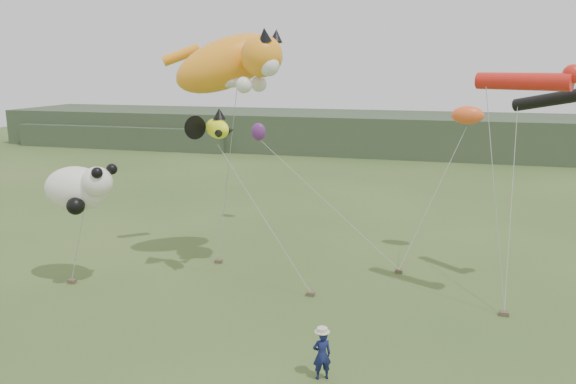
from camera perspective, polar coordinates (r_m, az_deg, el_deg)
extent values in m
plane|color=#385123|center=(19.28, -0.89, -15.16)|extent=(120.00, 120.00, 0.00)
cube|color=#2D3D28|center=(61.95, 10.88, 5.90)|extent=(90.00, 12.00, 4.00)
cube|color=#2D3D28|center=(68.39, -15.42, 5.66)|extent=(25.00, 8.00, 2.50)
imported|color=#131949|center=(17.07, 3.47, -16.18)|extent=(0.66, 0.57, 1.53)
cube|color=brown|center=(26.66, -7.06, -6.99)|extent=(0.31, 0.25, 0.16)
cube|color=brown|center=(22.88, 2.30, -10.30)|extent=(0.31, 0.25, 0.16)
cube|color=brown|center=(22.63, 21.10, -11.44)|extent=(0.31, 0.25, 0.16)
cube|color=brown|center=(25.80, -21.09, -8.46)|extent=(0.31, 0.25, 0.16)
cube|color=brown|center=(25.71, 11.20, -7.90)|extent=(0.31, 0.25, 0.16)
ellipsoid|color=orange|center=(24.90, -6.28, 12.87)|extent=(5.43, 4.16, 3.59)
sphere|color=orange|center=(23.36, -2.70, 13.65)|extent=(1.72, 1.72, 1.72)
cone|color=black|center=(22.85, -2.39, 15.71)|extent=(0.53, 0.65, 0.64)
cone|color=black|center=(23.70, -1.21, 15.61)|extent=(0.53, 0.62, 0.61)
sphere|color=white|center=(22.97, -1.98, 12.72)|extent=(0.86, 0.86, 0.86)
ellipsoid|color=white|center=(24.57, -6.06, 11.10)|extent=(1.68, 0.84, 0.52)
sphere|color=white|center=(23.01, -4.49, 10.79)|extent=(0.67, 0.67, 0.67)
sphere|color=white|center=(24.21, -2.97, 10.90)|extent=(0.67, 0.67, 0.67)
cylinder|color=orange|center=(26.60, -10.79, 13.52)|extent=(1.78, 1.30, 1.03)
ellipsoid|color=#F5FF1B|center=(22.90, -7.21, 6.41)|extent=(1.62, 1.47, 0.87)
cone|color=black|center=(23.72, -9.83, 6.54)|extent=(1.20, 1.24, 0.98)
cone|color=black|center=(22.80, -6.99, 7.90)|extent=(0.54, 0.54, 0.43)
cone|color=black|center=(22.29, -6.96, 5.97)|extent=(0.57, 0.61, 0.43)
cone|color=black|center=(23.29, -5.95, 6.28)|extent=(0.57, 0.61, 0.43)
cylinder|color=black|center=(24.32, 24.85, 8.48)|extent=(2.50, 2.13, 1.04)
cylinder|color=red|center=(21.80, 22.73, 10.32)|extent=(3.20, 2.02, 0.62)
sphere|color=red|center=(21.51, 26.93, 10.63)|extent=(0.65, 0.65, 0.65)
ellipsoid|color=white|center=(24.55, -20.72, 0.33)|extent=(2.74, 1.83, 1.83)
sphere|color=white|center=(23.54, -18.82, 0.98)|extent=(1.22, 1.22, 1.22)
sphere|color=black|center=(22.96, -18.83, 1.86)|extent=(0.45, 0.45, 0.45)
sphere|color=black|center=(23.61, -17.46, 2.24)|extent=(0.45, 0.45, 0.45)
sphere|color=black|center=(23.73, -20.77, -1.34)|extent=(0.71, 0.71, 0.71)
sphere|color=black|center=(25.35, -21.73, -0.33)|extent=(0.71, 0.71, 0.71)
ellipsoid|color=#FA5B26|center=(27.13, 17.79, 7.44)|extent=(1.45, 0.84, 0.84)
ellipsoid|color=#5C246C|center=(31.91, -3.01, 6.13)|extent=(0.81, 0.54, 0.99)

